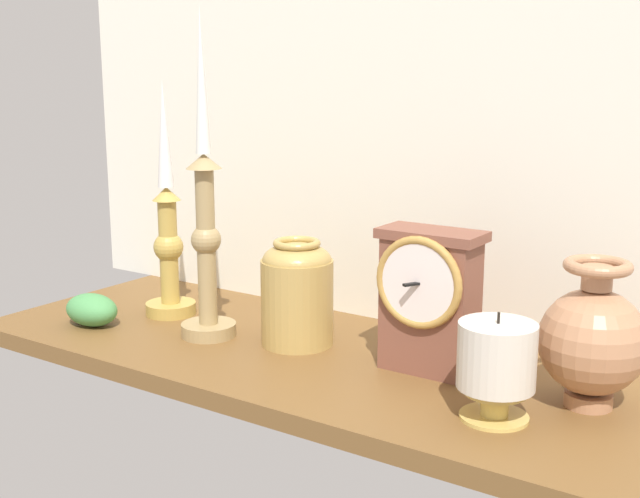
# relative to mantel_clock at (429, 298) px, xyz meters

# --- Properties ---
(ground_plane) EXTENTS (1.00, 0.36, 0.02)m
(ground_plane) POSITION_rel_mantel_clock_xyz_m (-0.13, -0.02, -0.11)
(ground_plane) COLOR brown
(back_wall) EXTENTS (1.20, 0.02, 0.65)m
(back_wall) POSITION_rel_mantel_clock_xyz_m (-0.13, 0.16, 0.23)
(back_wall) COLOR silver
(back_wall) RESTS_ON ground_plane
(mantel_clock) EXTENTS (0.13, 0.08, 0.18)m
(mantel_clock) POSITION_rel_mantel_clock_xyz_m (0.00, 0.00, 0.00)
(mantel_clock) COLOR brown
(mantel_clock) RESTS_ON ground_plane
(candlestick_tall_left) EXTENTS (0.08, 0.08, 0.45)m
(candlestick_tall_left) POSITION_rel_mantel_clock_xyz_m (-0.32, -0.05, 0.06)
(candlestick_tall_left) COLOR #A28857
(candlestick_tall_left) RESTS_ON ground_plane
(candlestick_tall_center) EXTENTS (0.08, 0.08, 0.35)m
(candlestick_tall_center) POSITION_rel_mantel_clock_xyz_m (-0.43, -0.00, 0.03)
(candlestick_tall_center) COLOR #B69644
(candlestick_tall_center) RESTS_ON ground_plane
(brass_vase_bulbous) EXTENTS (0.12, 0.12, 0.17)m
(brass_vase_bulbous) POSITION_rel_mantel_clock_xyz_m (0.20, 0.00, -0.02)
(brass_vase_bulbous) COLOR #B07A55
(brass_vase_bulbous) RESTS_ON ground_plane
(brass_vase_jar) EXTENTS (0.10, 0.10, 0.14)m
(brass_vase_jar) POSITION_rel_mantel_clock_xyz_m (-0.19, -0.00, -0.02)
(brass_vase_jar) COLOR tan
(brass_vase_jar) RESTS_ON ground_plane
(pillar_candle_front) EXTENTS (0.08, 0.08, 0.12)m
(pillar_candle_front) POSITION_rel_mantel_clock_xyz_m (0.12, -0.09, -0.03)
(pillar_candle_front) COLOR #D1B35A
(pillar_candle_front) RESTS_ON ground_plane
(ivy_sprig) EXTENTS (0.09, 0.06, 0.05)m
(ivy_sprig) POSITION_rel_mantel_clock_xyz_m (-0.49, -0.11, -0.07)
(ivy_sprig) COLOR #488E4D
(ivy_sprig) RESTS_ON ground_plane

